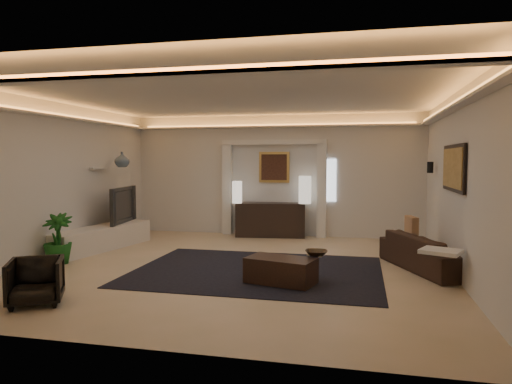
% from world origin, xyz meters
% --- Properties ---
extents(floor, '(7.00, 7.00, 0.00)m').
position_xyz_m(floor, '(0.00, 0.00, 0.00)').
color(floor, beige).
rests_on(floor, ground).
extents(ceiling, '(7.00, 7.00, 0.00)m').
position_xyz_m(ceiling, '(0.00, 0.00, 2.90)').
color(ceiling, white).
rests_on(ceiling, ground).
extents(wall_back, '(7.00, 0.00, 7.00)m').
position_xyz_m(wall_back, '(0.00, 3.50, 1.45)').
color(wall_back, silver).
rests_on(wall_back, ground).
extents(wall_front, '(7.00, 0.00, 7.00)m').
position_xyz_m(wall_front, '(0.00, -3.50, 1.45)').
color(wall_front, silver).
rests_on(wall_front, ground).
extents(wall_left, '(0.00, 7.00, 7.00)m').
position_xyz_m(wall_left, '(-3.50, 0.00, 1.45)').
color(wall_left, silver).
rests_on(wall_left, ground).
extents(wall_right, '(0.00, 7.00, 7.00)m').
position_xyz_m(wall_right, '(3.50, 0.00, 1.45)').
color(wall_right, silver).
rests_on(wall_right, ground).
extents(cove_soffit, '(7.00, 7.00, 0.04)m').
position_xyz_m(cove_soffit, '(0.00, 0.00, 2.62)').
color(cove_soffit, silver).
rests_on(cove_soffit, ceiling).
extents(daylight_slit, '(0.25, 0.03, 1.00)m').
position_xyz_m(daylight_slit, '(1.35, 3.48, 1.35)').
color(daylight_slit, white).
rests_on(daylight_slit, wall_back).
extents(area_rug, '(4.00, 3.00, 0.01)m').
position_xyz_m(area_rug, '(0.40, -0.20, 0.01)').
color(area_rug, black).
rests_on(area_rug, ground).
extents(pilaster_left, '(0.22, 0.20, 2.20)m').
position_xyz_m(pilaster_left, '(-1.15, 3.40, 1.10)').
color(pilaster_left, silver).
rests_on(pilaster_left, ground).
extents(pilaster_right, '(0.22, 0.20, 2.20)m').
position_xyz_m(pilaster_right, '(1.15, 3.40, 1.10)').
color(pilaster_right, silver).
rests_on(pilaster_right, ground).
extents(alcove_header, '(2.52, 0.20, 0.12)m').
position_xyz_m(alcove_header, '(0.00, 3.40, 2.25)').
color(alcove_header, silver).
rests_on(alcove_header, wall_back).
extents(painting_frame, '(0.74, 0.04, 0.74)m').
position_xyz_m(painting_frame, '(0.00, 3.47, 1.65)').
color(painting_frame, tan).
rests_on(painting_frame, wall_back).
extents(painting_canvas, '(0.62, 0.02, 0.62)m').
position_xyz_m(painting_canvas, '(0.00, 3.44, 1.65)').
color(painting_canvas, '#4C2D1E').
rests_on(painting_canvas, wall_back).
extents(art_panel_frame, '(0.04, 1.64, 0.74)m').
position_xyz_m(art_panel_frame, '(3.47, 0.30, 1.70)').
color(art_panel_frame, black).
rests_on(art_panel_frame, wall_right).
extents(art_panel_gold, '(0.02, 1.50, 0.62)m').
position_xyz_m(art_panel_gold, '(3.44, 0.30, 1.70)').
color(art_panel_gold, tan).
rests_on(art_panel_gold, wall_right).
extents(wall_sconce, '(0.12, 0.12, 0.22)m').
position_xyz_m(wall_sconce, '(3.38, 2.20, 1.68)').
color(wall_sconce, black).
rests_on(wall_sconce, wall_right).
extents(wall_niche, '(0.10, 0.55, 0.04)m').
position_xyz_m(wall_niche, '(-3.44, 1.40, 1.65)').
color(wall_niche, silver).
rests_on(wall_niche, wall_left).
extents(console, '(1.68, 0.69, 0.81)m').
position_xyz_m(console, '(-0.04, 3.25, 0.40)').
color(console, black).
rests_on(console, ground).
extents(lamp_left, '(0.24, 0.24, 0.52)m').
position_xyz_m(lamp_left, '(-0.80, 3.00, 1.09)').
color(lamp_left, silver).
rests_on(lamp_left, console).
extents(lamp_right, '(0.36, 0.36, 0.64)m').
position_xyz_m(lamp_right, '(0.77, 3.25, 1.09)').
color(lamp_right, beige).
rests_on(lamp_right, console).
extents(media_ledge, '(1.07, 2.59, 0.47)m').
position_xyz_m(media_ledge, '(-3.15, 0.94, 0.23)').
color(media_ledge, beige).
rests_on(media_ledge, ground).
extents(tv, '(1.36, 0.35, 0.78)m').
position_xyz_m(tv, '(-3.12, 1.59, 0.84)').
color(tv, black).
rests_on(tv, media_ledge).
extents(figurine, '(0.17, 0.17, 0.35)m').
position_xyz_m(figurine, '(-3.15, 2.20, 0.64)').
color(figurine, '#3D2919').
rests_on(figurine, media_ledge).
extents(ginger_jar, '(0.34, 0.34, 0.33)m').
position_xyz_m(ginger_jar, '(-3.03, 1.67, 1.84)').
color(ginger_jar, '#394652').
rests_on(ginger_jar, wall_niche).
extents(plant, '(0.62, 0.62, 0.89)m').
position_xyz_m(plant, '(-3.15, -0.42, 0.44)').
color(plant, '#154E16').
rests_on(plant, ground).
extents(sofa, '(2.13, 1.51, 0.58)m').
position_xyz_m(sofa, '(3.15, 0.54, 0.29)').
color(sofa, black).
rests_on(sofa, ground).
extents(throw_blanket, '(0.65, 0.60, 0.06)m').
position_xyz_m(throw_blanket, '(3.15, -0.70, 0.55)').
color(throw_blanket, beige).
rests_on(throw_blanket, sofa).
extents(throw_pillow, '(0.22, 0.45, 0.43)m').
position_xyz_m(throw_pillow, '(2.98, 1.54, 0.55)').
color(throw_pillow, '#A2744F').
rests_on(throw_pillow, sofa).
extents(coffee_table, '(1.09, 0.77, 0.37)m').
position_xyz_m(coffee_table, '(0.91, -0.87, 0.20)').
color(coffee_table, black).
rests_on(coffee_table, ground).
extents(bowl, '(0.37, 0.37, 0.08)m').
position_xyz_m(bowl, '(1.40, -0.60, 0.45)').
color(bowl, '#2F2012').
rests_on(bowl, coffee_table).
extents(magazine, '(0.25, 0.21, 0.03)m').
position_xyz_m(magazine, '(1.40, -0.60, 0.42)').
color(magazine, '#EDE4C6').
rests_on(magazine, coffee_table).
extents(armchair, '(0.87, 0.87, 0.59)m').
position_xyz_m(armchair, '(-1.96, -2.51, 0.29)').
color(armchair, black).
rests_on(armchair, ground).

